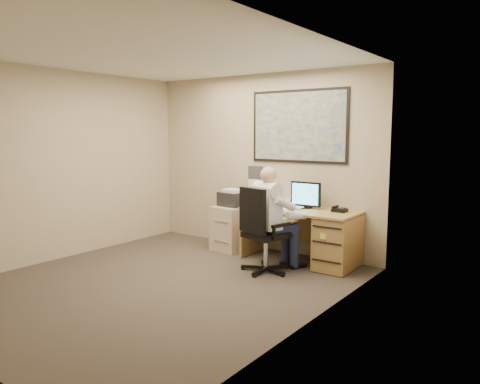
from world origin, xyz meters
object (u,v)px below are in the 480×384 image
Objects in this scene: desk at (322,234)px; person at (267,219)px; filing_cabinet at (233,224)px; office_chair at (265,248)px.

desk is 1.16× the size of person.
person is (1.04, -0.65, 0.28)m from filing_cabinet.
office_chair is at bearing -58.93° from person.
filing_cabinet is at bearing 170.39° from person.
filing_cabinet is at bearing -179.60° from desk.
filing_cabinet is 0.69× the size of person.
person reaches higher than filing_cabinet.
person is (-0.47, -0.66, 0.25)m from desk.
desk is 0.88m from office_chair.
office_chair reaches higher than filing_cabinet.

